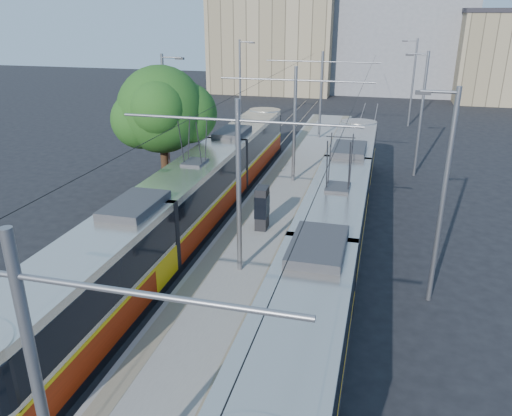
# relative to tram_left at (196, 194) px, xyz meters

# --- Properties ---
(ground) EXTENTS (160.00, 160.00, 0.00)m
(ground) POSITION_rel_tram_left_xyz_m (3.60, -12.57, -1.71)
(ground) COLOR black
(ground) RESTS_ON ground
(platform) EXTENTS (4.00, 50.00, 0.30)m
(platform) POSITION_rel_tram_left_xyz_m (3.60, 4.43, -1.56)
(platform) COLOR gray
(platform) RESTS_ON ground
(tactile_strip_left) EXTENTS (0.70, 50.00, 0.01)m
(tactile_strip_left) POSITION_rel_tram_left_xyz_m (2.15, 4.43, -1.40)
(tactile_strip_left) COLOR gray
(tactile_strip_left) RESTS_ON platform
(tactile_strip_right) EXTENTS (0.70, 50.00, 0.01)m
(tactile_strip_right) POSITION_rel_tram_left_xyz_m (5.05, 4.43, -1.40)
(tactile_strip_right) COLOR gray
(tactile_strip_right) RESTS_ON platform
(rails) EXTENTS (8.71, 70.00, 0.03)m
(rails) POSITION_rel_tram_left_xyz_m (3.60, 4.43, -1.69)
(rails) COLOR gray
(rails) RESTS_ON ground
(tram_left) EXTENTS (2.43, 31.47, 5.50)m
(tram_left) POSITION_rel_tram_left_xyz_m (0.00, 0.00, 0.00)
(tram_left) COLOR black
(tram_left) RESTS_ON ground
(tram_right) EXTENTS (2.43, 30.23, 5.50)m
(tram_right) POSITION_rel_tram_left_xyz_m (7.20, -2.03, 0.15)
(tram_right) COLOR black
(tram_right) RESTS_ON ground
(catenary) EXTENTS (9.20, 70.00, 7.00)m
(catenary) POSITION_rel_tram_left_xyz_m (3.60, 1.59, 2.82)
(catenary) COLOR slate
(catenary) RESTS_ON platform
(street_lamps) EXTENTS (15.18, 38.22, 8.00)m
(street_lamps) POSITION_rel_tram_left_xyz_m (3.60, 8.43, 2.48)
(street_lamps) COLOR slate
(street_lamps) RESTS_ON ground
(shelter) EXTENTS (0.62, 0.98, 2.11)m
(shelter) POSITION_rel_tram_left_xyz_m (3.48, -0.25, -0.30)
(shelter) COLOR black
(shelter) RESTS_ON platform
(tree) EXTENTS (5.25, 4.85, 7.63)m
(tree) POSITION_rel_tram_left_xyz_m (-2.75, 3.27, 3.45)
(tree) COLOR #382314
(tree) RESTS_ON ground
(building_left) EXTENTS (16.32, 12.24, 13.90)m
(building_left) POSITION_rel_tram_left_xyz_m (-6.40, 47.43, 5.25)
(building_left) COLOR gray
(building_left) RESTS_ON ground
(building_centre) EXTENTS (18.36, 14.28, 13.90)m
(building_centre) POSITION_rel_tram_left_xyz_m (9.60, 51.43, 5.25)
(building_centre) COLOR gray
(building_centre) RESTS_ON ground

